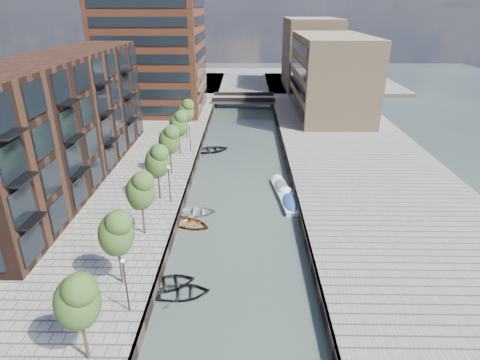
{
  "coord_description": "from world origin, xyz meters",
  "views": [
    {
      "loc": [
        0.59,
        -13.08,
        19.92
      ],
      "look_at": [
        0.0,
        24.3,
        3.5
      ],
      "focal_mm": 30.0,
      "sensor_mm": 36.0,
      "label": 1
    }
  ],
  "objects_px": {
    "sloop_1": "(183,295)",
    "sloop_4": "(211,152)",
    "car": "(303,110)",
    "sloop_3": "(196,214)",
    "tree_3": "(157,161)",
    "tree_2": "(140,190)",
    "sloop_0": "(169,286)",
    "bridge": "(244,99)",
    "tree_1": "(116,232)",
    "tree_4": "(169,139)",
    "tree_6": "(186,111)",
    "sloop_2": "(190,226)",
    "tree_5": "(178,123)",
    "motorboat_3": "(289,202)",
    "motorboat_4": "(280,186)",
    "tree_0": "(77,299)"
  },
  "relations": [
    {
      "from": "sloop_2",
      "to": "sloop_3",
      "type": "relative_size",
      "value": 0.96
    },
    {
      "from": "tree_6",
      "to": "sloop_3",
      "type": "relative_size",
      "value": 1.38
    },
    {
      "from": "motorboat_4",
      "to": "tree_4",
      "type": "bearing_deg",
      "value": 171.76
    },
    {
      "from": "tree_3",
      "to": "tree_4",
      "type": "relative_size",
      "value": 1.0
    },
    {
      "from": "sloop_1",
      "to": "sloop_3",
      "type": "height_order",
      "value": "sloop_3"
    },
    {
      "from": "tree_6",
      "to": "sloop_4",
      "type": "bearing_deg",
      "value": -40.24
    },
    {
      "from": "tree_5",
      "to": "car",
      "type": "distance_m",
      "value": 30.61
    },
    {
      "from": "tree_4",
      "to": "tree_1",
      "type": "bearing_deg",
      "value": -90.0
    },
    {
      "from": "tree_3",
      "to": "sloop_3",
      "type": "height_order",
      "value": "tree_3"
    },
    {
      "from": "tree_6",
      "to": "sloop_3",
      "type": "bearing_deg",
      "value": -80.04
    },
    {
      "from": "car",
      "to": "sloop_3",
      "type": "bearing_deg",
      "value": -116.2
    },
    {
      "from": "bridge",
      "to": "tree_3",
      "type": "height_order",
      "value": "tree_3"
    },
    {
      "from": "bridge",
      "to": "tree_4",
      "type": "bearing_deg",
      "value": -102.0
    },
    {
      "from": "bridge",
      "to": "tree_2",
      "type": "relative_size",
      "value": 2.18
    },
    {
      "from": "tree_0",
      "to": "tree_6",
      "type": "distance_m",
      "value": 42.0
    },
    {
      "from": "sloop_2",
      "to": "tree_1",
      "type": "bearing_deg",
      "value": -176.19
    },
    {
      "from": "sloop_2",
      "to": "bridge",
      "type": "bearing_deg",
      "value": 18.41
    },
    {
      "from": "tree_2",
      "to": "tree_3",
      "type": "xyz_separation_m",
      "value": [
        0.0,
        7.0,
        0.0
      ]
    },
    {
      "from": "sloop_1",
      "to": "sloop_2",
      "type": "distance_m",
      "value": 10.25
    },
    {
      "from": "tree_3",
      "to": "sloop_1",
      "type": "bearing_deg",
      "value": -72.69
    },
    {
      "from": "tree_2",
      "to": "sloop_4",
      "type": "distance_m",
      "value": 25.51
    },
    {
      "from": "sloop_0",
      "to": "tree_0",
      "type": "bearing_deg",
      "value": 139.77
    },
    {
      "from": "tree_6",
      "to": "bridge",
      "type": "bearing_deg",
      "value": 71.9
    },
    {
      "from": "tree_4",
      "to": "tree_6",
      "type": "relative_size",
      "value": 1.0
    },
    {
      "from": "tree_1",
      "to": "tree_2",
      "type": "xyz_separation_m",
      "value": [
        0.0,
        7.0,
        0.0
      ]
    },
    {
      "from": "tree_1",
      "to": "tree_6",
      "type": "relative_size",
      "value": 1.0
    },
    {
      "from": "tree_2",
      "to": "sloop_0",
      "type": "bearing_deg",
      "value": -62.59
    },
    {
      "from": "tree_2",
      "to": "sloop_0",
      "type": "distance_m",
      "value": 8.72
    },
    {
      "from": "sloop_1",
      "to": "tree_5",
      "type": "bearing_deg",
      "value": 1.77
    },
    {
      "from": "tree_1",
      "to": "bridge",
      "type": "bearing_deg",
      "value": 82.07
    },
    {
      "from": "tree_1",
      "to": "sloop_3",
      "type": "relative_size",
      "value": 1.38
    },
    {
      "from": "bridge",
      "to": "tree_4",
      "type": "distance_m",
      "value": 41.08
    },
    {
      "from": "tree_4",
      "to": "sloop_0",
      "type": "xyz_separation_m",
      "value": [
        3.18,
        -20.14,
        -5.31
      ]
    },
    {
      "from": "tree_1",
      "to": "car",
      "type": "relative_size",
      "value": 1.73
    },
    {
      "from": "motorboat_3",
      "to": "car",
      "type": "xyz_separation_m",
      "value": [
        6.05,
        36.07,
        1.37
      ]
    },
    {
      "from": "tree_6",
      "to": "motorboat_4",
      "type": "relative_size",
      "value": 1.26
    },
    {
      "from": "sloop_1",
      "to": "sloop_4",
      "type": "height_order",
      "value": "sloop_4"
    },
    {
      "from": "tree_3",
      "to": "motorboat_3",
      "type": "relative_size",
      "value": 1.08
    },
    {
      "from": "sloop_2",
      "to": "sloop_3",
      "type": "xyz_separation_m",
      "value": [
        0.31,
        2.39,
        0.0
      ]
    },
    {
      "from": "tree_6",
      "to": "motorboat_4",
      "type": "xyz_separation_m",
      "value": [
        13.14,
        -15.9,
        -5.12
      ]
    },
    {
      "from": "sloop_0",
      "to": "sloop_3",
      "type": "distance_m",
      "value": 11.58
    },
    {
      "from": "tree_1",
      "to": "sloop_3",
      "type": "bearing_deg",
      "value": 72.27
    },
    {
      "from": "tree_6",
      "to": "sloop_2",
      "type": "height_order",
      "value": "tree_6"
    },
    {
      "from": "bridge",
      "to": "sloop_4",
      "type": "bearing_deg",
      "value": -98.75
    },
    {
      "from": "tree_3",
      "to": "car",
      "type": "bearing_deg",
      "value": 61.71
    },
    {
      "from": "sloop_1",
      "to": "car",
      "type": "distance_m",
      "value": 53.47
    },
    {
      "from": "sloop_4",
      "to": "motorboat_4",
      "type": "relative_size",
      "value": 1.08
    },
    {
      "from": "bridge",
      "to": "tree_6",
      "type": "bearing_deg",
      "value": -108.1
    },
    {
      "from": "tree_5",
      "to": "motorboat_3",
      "type": "bearing_deg",
      "value": -43.43
    },
    {
      "from": "tree_1",
      "to": "tree_2",
      "type": "relative_size",
      "value": 1.0
    }
  ]
}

